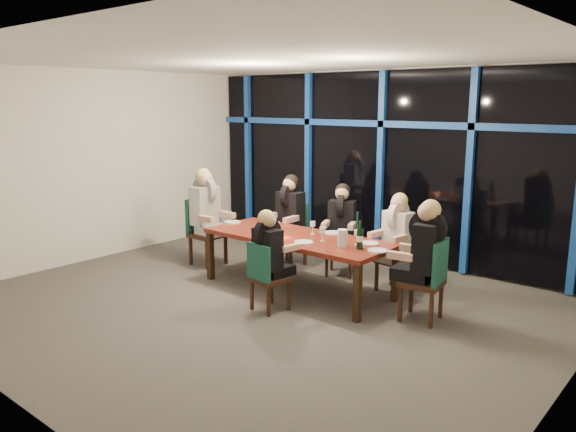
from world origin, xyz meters
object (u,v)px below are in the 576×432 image
at_px(diner_near_mid, 270,245).
at_px(water_pitcher, 342,238).
at_px(dining_table, 298,241).
at_px(chair_far_left, 292,231).
at_px(diner_far_left, 289,207).
at_px(chair_end_right, 430,276).
at_px(wine_bottle, 360,238).
at_px(diner_end_right, 424,243).
at_px(chair_end_left, 204,228).
at_px(diner_end_left, 207,203).
at_px(chair_far_mid, 342,239).
at_px(diner_far_right, 396,228).
at_px(diner_far_mid, 342,216).
at_px(chair_near_mid, 265,274).
at_px(chair_far_right, 399,253).

relative_size(diner_near_mid, water_pitcher, 3.81).
distance_m(dining_table, chair_far_left, 1.23).
bearing_deg(diner_near_mid, diner_far_left, -49.16).
distance_m(chair_end_right, wine_bottle, 0.93).
height_order(diner_end_right, diner_near_mid, diner_end_right).
bearing_deg(chair_end_left, diner_end_left, -90.00).
relative_size(chair_end_left, diner_near_mid, 1.24).
height_order(chair_end_left, wine_bottle, wine_bottle).
bearing_deg(wine_bottle, chair_far_mid, 132.73).
height_order(diner_far_right, wine_bottle, diner_far_right).
xyz_separation_m(dining_table, chair_far_mid, (0.03, 1.01, -0.17)).
bearing_deg(diner_far_mid, chair_end_right, -48.26).
distance_m(diner_far_right, diner_end_left, 2.95).
xyz_separation_m(diner_end_right, water_pitcher, (-0.99, -0.19, -0.07)).
distance_m(diner_end_left, water_pitcher, 2.62).
relative_size(chair_near_mid, wine_bottle, 2.40).
bearing_deg(diner_far_left, diner_end_left, -143.73).
distance_m(chair_near_mid, water_pitcher, 1.04).
distance_m(dining_table, diner_near_mid, 0.84).
relative_size(chair_far_right, diner_far_left, 0.96).
bearing_deg(diner_end_right, chair_end_left, -97.42).
bearing_deg(water_pitcher, wine_bottle, 27.96).
bearing_deg(diner_end_left, dining_table, -90.43).
bearing_deg(chair_end_left, diner_end_right, -88.52).
bearing_deg(chair_near_mid, diner_end_right, -140.73).
xyz_separation_m(chair_far_left, chair_far_right, (1.87, -0.01, -0.03)).
relative_size(diner_far_left, water_pitcher, 4.30).
height_order(chair_far_mid, diner_far_right, diner_far_right).
bearing_deg(diner_far_right, wine_bottle, -85.03).
xyz_separation_m(chair_end_right, diner_near_mid, (-1.65, -0.90, 0.27)).
bearing_deg(chair_end_left, diner_far_mid, -64.69).
height_order(chair_far_right, chair_near_mid, chair_far_right).
bearing_deg(diner_far_left, diner_near_mid, -58.64).
bearing_deg(chair_far_mid, dining_table, -114.73).
height_order(dining_table, diner_end_right, diner_end_right).
xyz_separation_m(chair_end_left, diner_end_left, (0.09, -0.00, 0.41)).
height_order(chair_far_mid, diner_end_left, diner_end_left).
xyz_separation_m(dining_table, wine_bottle, (1.00, -0.05, 0.20)).
bearing_deg(chair_far_mid, water_pitcher, -78.85).
bearing_deg(chair_far_mid, diner_far_left, 169.83).
relative_size(dining_table, water_pitcher, 11.90).
distance_m(chair_end_right, diner_end_left, 3.71).
xyz_separation_m(dining_table, diner_end_left, (-1.83, 0.04, 0.30)).
height_order(chair_end_left, diner_far_mid, diner_far_mid).
bearing_deg(diner_far_mid, chair_end_left, -178.70).
height_order(chair_end_right, water_pitcher, chair_end_right).
relative_size(diner_far_left, diner_far_mid, 1.05).
xyz_separation_m(chair_far_left, diner_near_mid, (1.04, -1.70, 0.28)).
relative_size(chair_end_left, diner_far_left, 1.09).
distance_m(chair_far_right, water_pitcher, 1.07).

